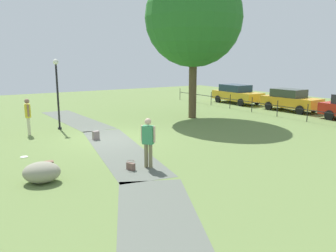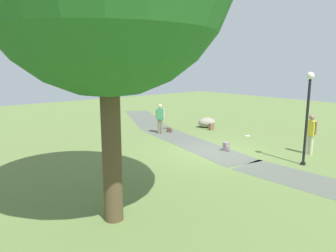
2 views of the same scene
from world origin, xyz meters
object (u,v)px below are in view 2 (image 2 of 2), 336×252
(spare_backpack_on_lawn, at_px, (226,147))
(frisbee_on_grass, at_px, (248,136))
(passerby_on_path, at_px, (311,131))
(backpack_by_boulder, at_px, (211,127))
(lamp_post, at_px, (308,109))
(handbag_on_grass, at_px, (169,130))
(woman_with_handbag, at_px, (160,117))
(lawn_boulder, at_px, (207,122))

(spare_backpack_on_lawn, xyz_separation_m, frisbee_on_grass, (1.24, -3.33, -0.18))
(spare_backpack_on_lawn, bearing_deg, passerby_on_path, -139.11)
(backpack_by_boulder, bearing_deg, lamp_post, 162.14)
(frisbee_on_grass, bearing_deg, backpack_by_boulder, 8.31)
(handbag_on_grass, bearing_deg, spare_backpack_on_lawn, 172.75)
(woman_with_handbag, height_order, frisbee_on_grass, woman_with_handbag)
(handbag_on_grass, xyz_separation_m, frisbee_on_grass, (-3.54, -2.72, -0.13))
(backpack_by_boulder, bearing_deg, handbag_on_grass, 64.40)
(woman_with_handbag, xyz_separation_m, handbag_on_grass, (-0.09, -0.63, -0.85))
(handbag_on_grass, bearing_deg, lamp_post, -179.11)
(lawn_boulder, bearing_deg, woman_with_handbag, 82.09)
(backpack_by_boulder, bearing_deg, woman_with_handbag, 67.74)
(spare_backpack_on_lawn, bearing_deg, backpack_by_boulder, -39.15)
(lamp_post, relative_size, lawn_boulder, 2.67)
(lawn_boulder, relative_size, spare_backpack_on_lawn, 3.41)
(handbag_on_grass, height_order, frisbee_on_grass, handbag_on_grass)
(frisbee_on_grass, bearing_deg, handbag_on_grass, 37.48)
(lamp_post, height_order, handbag_on_grass, lamp_post)
(passerby_on_path, relative_size, spare_backpack_on_lawn, 4.44)
(lamp_post, distance_m, frisbee_on_grass, 5.69)
(passerby_on_path, bearing_deg, lawn_boulder, -8.07)
(spare_backpack_on_lawn, height_order, frisbee_on_grass, spare_backpack_on_lawn)
(passerby_on_path, distance_m, frisbee_on_grass, 4.22)
(lawn_boulder, distance_m, handbag_on_grass, 2.80)
(lamp_post, bearing_deg, spare_backpack_on_lawn, 12.54)
(lawn_boulder, height_order, spare_backpack_on_lawn, lawn_boulder)
(handbag_on_grass, bearing_deg, passerby_on_path, -166.85)
(backpack_by_boulder, height_order, spare_backpack_on_lawn, same)
(woman_with_handbag, distance_m, backpack_by_boulder, 3.33)
(lawn_boulder, relative_size, passerby_on_path, 0.77)
(handbag_on_grass, xyz_separation_m, spare_backpack_on_lawn, (-4.79, 0.61, 0.05))
(handbag_on_grass, bearing_deg, woman_with_handbag, 81.78)
(woman_with_handbag, bearing_deg, spare_backpack_on_lawn, -179.81)
(lawn_boulder, height_order, woman_with_handbag, woman_with_handbag)
(lamp_post, bearing_deg, passerby_on_path, -70.71)
(woman_with_handbag, bearing_deg, handbag_on_grass, -98.22)
(lawn_boulder, relative_size, handbag_on_grass, 3.99)
(lamp_post, height_order, spare_backpack_on_lawn, lamp_post)
(spare_backpack_on_lawn, bearing_deg, handbag_on_grass, -7.25)
(lamp_post, bearing_deg, handbag_on_grass, 0.89)
(passerby_on_path, distance_m, handbag_on_grass, 7.77)
(passerby_on_path, distance_m, backpack_by_boulder, 6.47)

